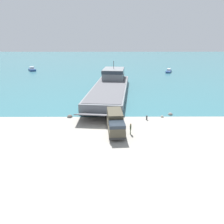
{
  "coord_description": "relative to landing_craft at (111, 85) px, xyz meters",
  "views": [
    {
      "loc": [
        0.58,
        -33.78,
        14.93
      ],
      "look_at": [
        0.82,
        3.7,
        1.77
      ],
      "focal_mm": 35.0,
      "sensor_mm": 36.0,
      "label": 1
    }
  ],
  "objects": [
    {
      "name": "shoreline_rock_a",
      "position": [
        -5.15,
        -19.77,
        -1.81
      ],
      "size": [
        1.01,
        1.01,
        1.01
      ],
      "primitive_type": "sphere",
      "color": "#66605B",
      "rests_on": "ground_plane"
    },
    {
      "name": "landing_craft",
      "position": [
        0.0,
        0.0,
        0.0
      ],
      "size": [
        12.41,
        39.6,
        7.56
      ],
      "rotation": [
        0.0,
        0.0,
        -0.11
      ],
      "color": "slate",
      "rests_on": "ground_plane"
    },
    {
      "name": "moored_boat_a",
      "position": [
        24.9,
        33.44,
        -1.32
      ],
      "size": [
        3.88,
        6.11,
        1.49
      ],
      "rotation": [
        0.0,
        0.0,
        2.77
      ],
      "color": "navy",
      "rests_on": "ground_plane"
    },
    {
      "name": "mooring_bollard",
      "position": [
        6.7,
        -22.38,
        -1.34
      ],
      "size": [
        0.32,
        0.32,
        0.86
      ],
      "color": "#333338",
      "rests_on": "ground_plane"
    },
    {
      "name": "soldier_on_ramp",
      "position": [
        3.1,
        -28.66,
        -0.75
      ],
      "size": [
        0.28,
        0.46,
        1.81
      ],
      "rotation": [
        0.0,
        0.0,
        6.19
      ],
      "color": "#3D4C33",
      "rests_on": "ground_plane"
    },
    {
      "name": "shoreline_rock_d",
      "position": [
        11.86,
        -19.73,
        -1.81
      ],
      "size": [
        0.91,
        0.91,
        0.91
      ],
      "primitive_type": "sphere",
      "color": "gray",
      "rests_on": "ground_plane"
    },
    {
      "name": "military_truck",
      "position": [
        0.7,
        -27.69,
        -0.17
      ],
      "size": [
        3.01,
        7.84,
        3.15
      ],
      "rotation": [
        0.0,
        0.0,
        -1.5
      ],
      "color": "#4C4738",
      "rests_on": "ground_plane"
    },
    {
      "name": "water_surface",
      "position": [
        -0.64,
        69.23,
        -1.81
      ],
      "size": [
        240.0,
        180.0,
        0.01
      ],
      "primitive_type": "cube",
      "color": "#336B75",
      "rests_on": "ground_plane"
    },
    {
      "name": "shoreline_rock_b",
      "position": [
        9.92,
        -21.03,
        -1.81
      ],
      "size": [
        0.62,
        0.62,
        0.62
      ],
      "primitive_type": "sphere",
      "color": "gray",
      "rests_on": "ground_plane"
    },
    {
      "name": "moored_boat_b",
      "position": [
        -35.2,
        38.09,
        -1.21
      ],
      "size": [
        4.61,
        5.55,
        1.82
      ],
      "rotation": [
        0.0,
        0.0,
        3.66
      ],
      "color": "navy",
      "rests_on": "ground_plane"
    },
    {
      "name": "shoreline_rock_c",
      "position": [
        -7.97,
        -20.95,
        -1.81
      ],
      "size": [
        1.05,
        1.05,
        1.05
      ],
      "primitive_type": "sphere",
      "color": "#66605B",
      "rests_on": "ground_plane"
    },
    {
      "name": "ground_plane",
      "position": [
        -0.64,
        -26.7,
        -1.81
      ],
      "size": [
        240.0,
        240.0,
        0.0
      ],
      "primitive_type": "plane",
      "color": "#9E998E"
    }
  ]
}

